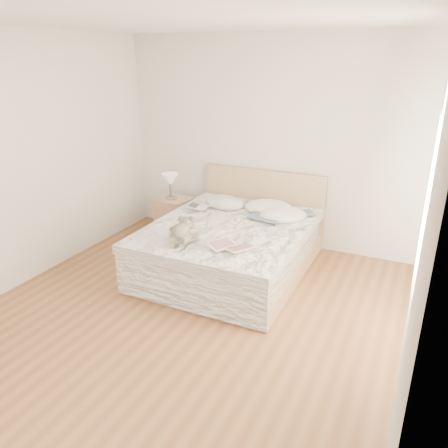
{
  "coord_description": "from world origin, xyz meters",
  "views": [
    {
      "loc": [
        1.96,
        -3.14,
        2.42
      ],
      "look_at": [
        -0.04,
        1.05,
        0.62
      ],
      "focal_mm": 35.0,
      "sensor_mm": 36.0,
      "label": 1
    }
  ],
  "objects_px": {
    "photo_book": "(199,207)",
    "childrens_book": "(231,247)",
    "bed": "(232,245)",
    "teddy_bear": "(181,238)",
    "nightstand": "(175,217)",
    "table_lamp": "(170,181)"
  },
  "relations": [
    {
      "from": "bed",
      "to": "nightstand",
      "type": "bearing_deg",
      "value": 153.13
    },
    {
      "from": "bed",
      "to": "teddy_bear",
      "type": "distance_m",
      "value": 0.88
    },
    {
      "from": "bed",
      "to": "photo_book",
      "type": "xyz_separation_m",
      "value": [
        -0.58,
        0.23,
        0.32
      ]
    },
    {
      "from": "childrens_book",
      "to": "teddy_bear",
      "type": "relative_size",
      "value": 1.08
    },
    {
      "from": "childrens_book",
      "to": "teddy_bear",
      "type": "bearing_deg",
      "value": -141.63
    },
    {
      "from": "nightstand",
      "to": "teddy_bear",
      "type": "height_order",
      "value": "teddy_bear"
    },
    {
      "from": "childrens_book",
      "to": "bed",
      "type": "bearing_deg",
      "value": 144.3
    },
    {
      "from": "bed",
      "to": "nightstand",
      "type": "distance_m",
      "value": 1.31
    },
    {
      "from": "bed",
      "to": "nightstand",
      "type": "relative_size",
      "value": 3.83
    },
    {
      "from": "table_lamp",
      "to": "teddy_bear",
      "type": "xyz_separation_m",
      "value": [
        0.96,
        -1.35,
        -0.16
      ]
    },
    {
      "from": "nightstand",
      "to": "bed",
      "type": "bearing_deg",
      "value": -26.87
    },
    {
      "from": "photo_book",
      "to": "teddy_bear",
      "type": "bearing_deg",
      "value": -80.85
    },
    {
      "from": "childrens_book",
      "to": "teddy_bear",
      "type": "height_order",
      "value": "teddy_bear"
    },
    {
      "from": "teddy_bear",
      "to": "bed",
      "type": "bearing_deg",
      "value": 56.29
    },
    {
      "from": "table_lamp",
      "to": "photo_book",
      "type": "height_order",
      "value": "table_lamp"
    },
    {
      "from": "childrens_book",
      "to": "nightstand",
      "type": "bearing_deg",
      "value": 169.49
    },
    {
      "from": "bed",
      "to": "photo_book",
      "type": "height_order",
      "value": "bed"
    },
    {
      "from": "nightstand",
      "to": "photo_book",
      "type": "relative_size",
      "value": 2.01
    },
    {
      "from": "photo_book",
      "to": "teddy_bear",
      "type": "distance_m",
      "value": 1.06
    },
    {
      "from": "nightstand",
      "to": "table_lamp",
      "type": "height_order",
      "value": "table_lamp"
    },
    {
      "from": "photo_book",
      "to": "childrens_book",
      "type": "xyz_separation_m",
      "value": [
        0.88,
        -0.94,
        0.0
      ]
    },
    {
      "from": "table_lamp",
      "to": "photo_book",
      "type": "xyz_separation_m",
      "value": [
        0.62,
        -0.34,
        -0.18
      ]
    }
  ]
}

